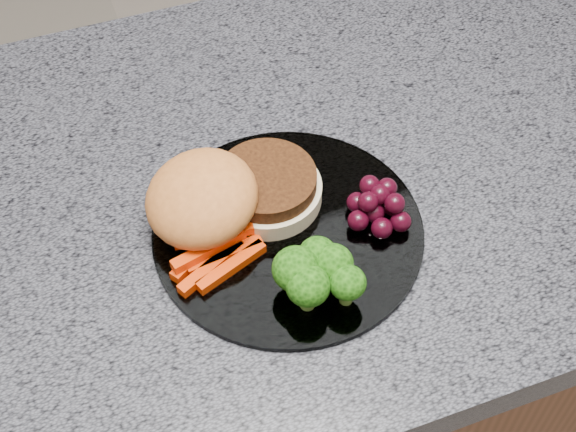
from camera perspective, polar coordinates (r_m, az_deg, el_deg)
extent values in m
cube|color=brown|center=(1.22, 0.44, -11.41)|extent=(1.20, 0.60, 0.86)
cube|color=#52535D|center=(0.84, 0.63, 2.71)|extent=(1.20, 0.60, 0.04)
cylinder|color=white|center=(0.77, 0.00, -1.07)|extent=(0.26, 0.26, 0.01)
cylinder|color=beige|center=(0.78, -1.50, 1.74)|extent=(0.13, 0.13, 0.02)
cylinder|color=#46220D|center=(0.77, -1.53, 2.59)|extent=(0.12, 0.12, 0.02)
ellipsoid|color=#BE6A2F|center=(0.75, -6.13, 0.91)|extent=(0.13, 0.13, 0.06)
cube|color=red|center=(0.75, -5.38, -2.18)|extent=(0.07, 0.03, 0.01)
cube|color=red|center=(0.74, -4.53, -2.80)|extent=(0.08, 0.02, 0.01)
cube|color=red|center=(0.74, -5.49, -3.65)|extent=(0.07, 0.04, 0.01)
cube|color=red|center=(0.75, -5.31, -1.34)|extent=(0.08, 0.02, 0.01)
cube|color=red|center=(0.74, -5.66, -2.36)|extent=(0.08, 0.03, 0.01)
cube|color=red|center=(0.73, -4.05, -3.62)|extent=(0.07, 0.04, 0.01)
cube|color=red|center=(0.75, -6.22, -2.55)|extent=(0.07, 0.05, 0.01)
cylinder|color=#577C2D|center=(0.72, 0.56, -4.84)|extent=(0.02, 0.02, 0.02)
ellipsoid|color=#0E3307|center=(0.70, 0.58, -3.79)|extent=(0.04, 0.04, 0.04)
cylinder|color=#577C2D|center=(0.72, 3.13, -4.34)|extent=(0.01, 0.01, 0.02)
ellipsoid|color=#0E3307|center=(0.71, 3.20, -3.38)|extent=(0.04, 0.04, 0.03)
cylinder|color=#577C2D|center=(0.71, 1.39, -5.95)|extent=(0.01, 0.01, 0.02)
ellipsoid|color=#0E3307|center=(0.69, 1.43, -4.98)|extent=(0.04, 0.04, 0.04)
cylinder|color=#577C2D|center=(0.71, 4.16, -5.63)|extent=(0.01, 0.01, 0.02)
ellipsoid|color=#0E3307|center=(0.70, 4.25, -4.75)|extent=(0.03, 0.03, 0.03)
cylinder|color=#577C2D|center=(0.73, 2.08, -3.72)|extent=(0.01, 0.01, 0.02)
ellipsoid|color=#0E3307|center=(0.71, 2.13, -2.78)|extent=(0.04, 0.04, 0.03)
sphere|color=black|center=(0.77, 6.15, 0.24)|extent=(0.02, 0.02, 0.02)
sphere|color=black|center=(0.78, 7.46, 0.71)|extent=(0.02, 0.02, 0.02)
sphere|color=black|center=(0.78, 6.51, 1.58)|extent=(0.02, 0.02, 0.02)
sphere|color=black|center=(0.77, 4.92, 0.96)|extent=(0.02, 0.02, 0.02)
sphere|color=black|center=(0.76, 5.01, -0.33)|extent=(0.02, 0.02, 0.02)
sphere|color=black|center=(0.76, 6.69, -0.87)|extent=(0.02, 0.02, 0.02)
sphere|color=black|center=(0.76, 8.02, -0.39)|extent=(0.02, 0.02, 0.02)
sphere|color=black|center=(0.76, 6.55, 1.54)|extent=(0.02, 0.02, 0.02)
sphere|color=black|center=(0.76, 5.73, 1.02)|extent=(0.02, 0.02, 0.02)
sphere|color=black|center=(0.76, 7.60, 0.91)|extent=(0.02, 0.02, 0.02)
sphere|color=black|center=(0.77, 5.83, 2.20)|extent=(0.02, 0.02, 0.02)
sphere|color=black|center=(0.77, 7.05, 2.00)|extent=(0.02, 0.02, 0.02)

